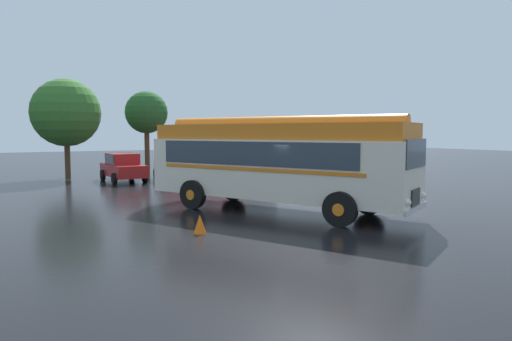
# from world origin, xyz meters

# --- Properties ---
(ground_plane) EXTENTS (120.00, 120.00, 0.00)m
(ground_plane) POSITION_xyz_m (0.00, 0.00, 0.00)
(ground_plane) COLOR black
(vintage_bus) EXTENTS (6.81, 10.08, 3.49)m
(vintage_bus) POSITION_xyz_m (-0.40, 0.48, 1.89)
(vintage_bus) COLOR silver
(vintage_bus) RESTS_ON ground
(car_near_left) EXTENTS (2.13, 4.28, 1.66)m
(car_near_left) POSITION_xyz_m (-2.96, 13.67, 0.85)
(car_near_left) COLOR maroon
(car_near_left) RESTS_ON ground
(car_mid_left) EXTENTS (2.36, 4.38, 1.66)m
(car_mid_left) POSITION_xyz_m (-0.16, 12.73, 0.85)
(car_mid_left) COLOR maroon
(car_mid_left) RESTS_ON ground
(car_mid_right) EXTENTS (2.31, 4.36, 1.66)m
(car_mid_right) POSITION_xyz_m (2.45, 12.76, 0.85)
(car_mid_right) COLOR maroon
(car_mid_right) RESTS_ON ground
(box_van) EXTENTS (2.61, 5.88, 2.50)m
(box_van) POSITION_xyz_m (5.35, 14.03, 1.36)
(box_van) COLOR #B2B7BC
(box_van) RESTS_ON ground
(tree_left_of_centre) EXTENTS (4.26, 4.26, 6.27)m
(tree_left_of_centre) POSITION_xyz_m (-5.66, 17.36, 4.12)
(tree_left_of_centre) COLOR #4C3823
(tree_left_of_centre) RESTS_ON ground
(tree_centre) EXTENTS (2.92, 2.92, 5.75)m
(tree_centre) POSITION_xyz_m (-0.39, 17.85, 4.25)
(tree_centre) COLOR #4C3823
(tree_centre) RESTS_ON ground
(traffic_cone) EXTENTS (0.36, 0.36, 0.55)m
(traffic_cone) POSITION_xyz_m (-4.25, -1.61, 0.28)
(traffic_cone) COLOR orange
(traffic_cone) RESTS_ON ground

